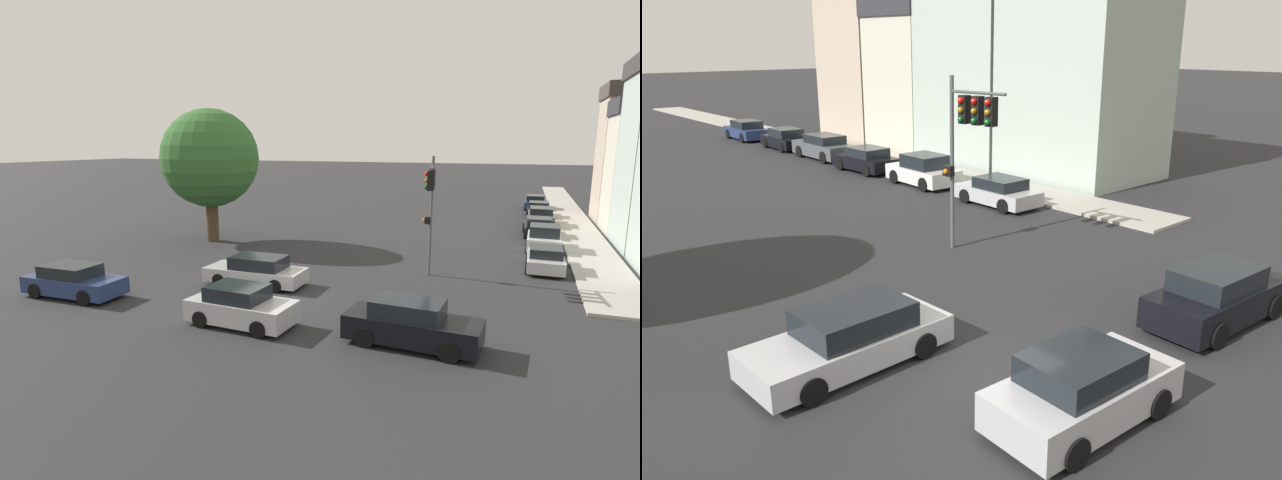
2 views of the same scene
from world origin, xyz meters
TOP-DOWN VIEW (x-y plane):
  - ground_plane at (0.00, 0.00)m, footprint 300.00×300.00m
  - sidewalk_strip at (13.33, 33.37)m, footprint 2.74×60.00m
  - street_tree at (-9.67, 10.58)m, footprint 6.35×6.35m
  - traffic_signal at (5.35, 6.38)m, footprint 0.77×2.37m
  - crossing_car_0 at (-1.76, 2.41)m, footprint 4.65×2.06m
  - crossing_car_1 at (0.28, -2.37)m, footprint 3.91×2.00m
  - crossing_car_2 at (-8.07, -2.12)m, footprint 4.34×1.92m
  - crossing_car_3 at (6.33, -1.91)m, footprint 4.41×2.00m
  - parked_car_0 at (10.67, 10.30)m, footprint 1.89×3.90m
  - parked_car_1 at (10.74, 15.66)m, footprint 2.05×4.00m
  - parked_car_2 at (10.53, 20.50)m, footprint 2.05×4.13m
  - parked_car_3 at (10.78, 25.52)m, footprint 1.93×4.72m
  - parked_car_4 at (10.74, 30.53)m, footprint 2.01×4.09m
  - parked_car_5 at (10.55, 36.32)m, footprint 2.01×4.38m

SIDE VIEW (x-z plane):
  - ground_plane at x=0.00m, z-range 0.00..0.00m
  - sidewalk_strip at x=13.33m, z-range 0.00..0.13m
  - parked_car_0 at x=10.67m, z-range -0.02..1.22m
  - crossing_car_0 at x=-1.76m, z-range -0.04..1.32m
  - parked_car_2 at x=10.53m, z-range -0.02..1.32m
  - parked_car_4 at x=10.74m, z-range -0.04..1.34m
  - crossing_car_2 at x=-8.07m, z-range -0.03..1.35m
  - parked_car_5 at x=10.55m, z-range -0.03..1.37m
  - crossing_car_1 at x=0.28m, z-range -0.04..1.41m
  - crossing_car_3 at x=6.33m, z-range -0.04..1.47m
  - parked_car_3 at x=10.78m, z-range -0.03..1.46m
  - parked_car_1 at x=10.74m, z-range -0.05..1.50m
  - traffic_signal at x=5.35m, z-range 1.31..7.14m
  - street_tree at x=-9.67m, z-range 1.12..9.77m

